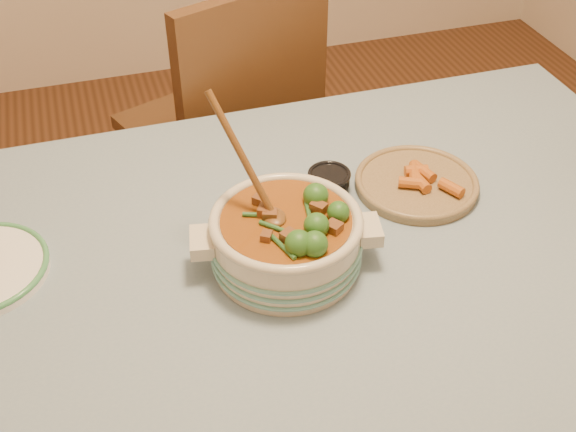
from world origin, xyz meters
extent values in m
cube|color=brown|center=(0.00, 0.00, 0.72)|extent=(1.60, 1.00, 0.05)
cube|color=#7C90A1|center=(0.00, 0.00, 0.75)|extent=(1.68, 1.08, 0.01)
cylinder|color=brown|center=(0.73, 0.43, 0.35)|extent=(0.07, 0.07, 0.70)
cylinder|color=beige|center=(-0.04, -0.01, 0.81)|extent=(0.31, 0.31, 0.10)
torus|color=beige|center=(-0.04, -0.01, 0.86)|extent=(0.27, 0.27, 0.02)
cube|color=beige|center=(0.11, -0.04, 0.82)|extent=(0.06, 0.08, 0.03)
cube|color=beige|center=(-0.19, 0.02, 0.82)|extent=(0.06, 0.08, 0.03)
cylinder|color=#8F5114|center=(-0.04, -0.01, 0.85)|extent=(0.23, 0.23, 0.02)
cylinder|color=black|center=(0.11, 0.17, 0.78)|extent=(0.11, 0.11, 0.04)
torus|color=black|center=(0.11, 0.17, 0.80)|extent=(0.09, 0.09, 0.01)
cylinder|color=black|center=(0.11, 0.17, 0.79)|extent=(0.07, 0.07, 0.01)
cylinder|color=#977D53|center=(0.29, 0.13, 0.77)|extent=(0.27, 0.27, 0.02)
torus|color=#977D53|center=(0.29, 0.13, 0.77)|extent=(0.26, 0.26, 0.01)
cube|color=#55361A|center=(0.01, 0.89, 0.49)|extent=(0.60, 0.60, 0.04)
cube|color=#55361A|center=(0.09, 0.69, 0.74)|extent=(0.45, 0.21, 0.49)
cylinder|color=#55361A|center=(0.13, 1.14, 0.25)|extent=(0.04, 0.04, 0.49)
cylinder|color=#55361A|center=(-0.24, 1.00, 0.25)|extent=(0.04, 0.04, 0.49)
cylinder|color=#55361A|center=(0.27, 0.78, 0.25)|extent=(0.04, 0.04, 0.49)
cylinder|color=#55361A|center=(-0.10, 0.63, 0.25)|extent=(0.04, 0.04, 0.49)
cylinder|color=#55361A|center=(0.76, 0.13, 0.24)|extent=(0.04, 0.04, 0.47)
camera|label=1|loc=(-0.33, -0.95, 1.67)|focal=45.00mm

